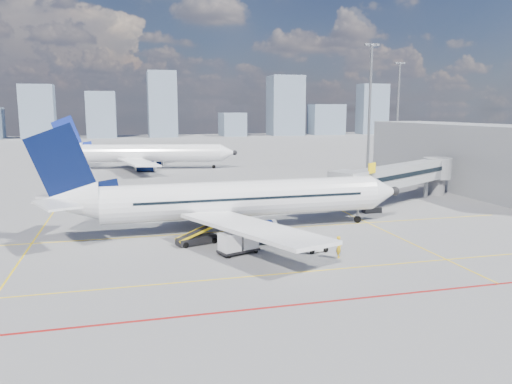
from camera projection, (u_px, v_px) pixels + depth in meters
ground at (264, 252)px, 43.32m from camera, size 420.00×420.00×0.00m
apron_markings at (270, 266)px, 39.44m from camera, size 90.00×35.12×0.01m
jet_bridge at (403, 176)px, 64.70m from camera, size 23.55×15.78×6.30m
terminal_block at (467, 157)px, 77.26m from camera, size 10.00×42.00×10.00m
floodlight_mast_ne at (370, 103)px, 103.05m from camera, size 3.20×0.61×25.45m
floodlight_mast_far at (398, 105)px, 143.18m from camera, size 3.20×0.61×25.45m
distant_skyline at (146, 112)px, 222.40m from camera, size 250.38×15.38×29.00m
main_aircraft at (229, 200)px, 50.16m from camera, size 37.99×33.10×11.07m
second_aircraft at (144, 153)px, 103.20m from camera, size 37.48×32.31×11.05m
baggage_tug at (315, 245)px, 43.18m from camera, size 2.08×1.49×1.33m
cargo_dolly at (238, 242)px, 42.57m from camera, size 3.83×2.65×1.93m
belt_loader at (198, 238)px, 45.77m from camera, size 5.50×2.80×2.22m
ramp_worker at (339, 247)px, 41.50m from camera, size 0.68×0.79×1.84m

